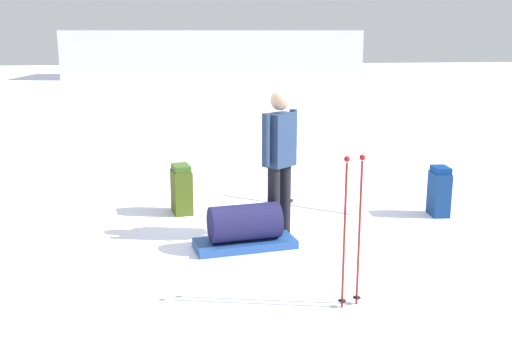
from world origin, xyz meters
TOP-DOWN VIEW (x-y plane):
  - ground_plane at (0.00, 0.00)m, footprint 80.00×80.00m
  - distant_snow_ridge at (1.36, 25.93)m, footprint 15.82×6.68m
  - skier_standing at (0.19, -0.53)m, footprint 0.46×0.40m
  - ski_pair_near at (0.54, 0.84)m, footprint 1.67×1.31m
  - backpack_large_dark at (-0.90, 0.60)m, footprint 0.29×0.40m
  - backpack_bright at (2.40, 0.03)m, footprint 0.23×0.33m
  - ski_poles_planted_near at (0.48, -2.36)m, footprint 0.21×0.11m
  - gear_sled at (-0.24, -0.80)m, footprint 1.16×0.61m

SIDE VIEW (x-z plane):
  - ground_plane at x=0.00m, z-range 0.00..0.00m
  - ski_pair_near at x=0.54m, z-range -0.01..0.04m
  - gear_sled at x=-0.24m, z-range -0.02..0.47m
  - backpack_bright at x=2.40m, z-range -0.01..0.64m
  - backpack_large_dark at x=-0.90m, z-range -0.01..0.64m
  - ski_poles_planted_near at x=0.48m, z-range 0.07..1.41m
  - skier_standing at x=0.19m, z-range 0.10..1.80m
  - distant_snow_ridge at x=1.36m, z-range 0.00..2.49m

